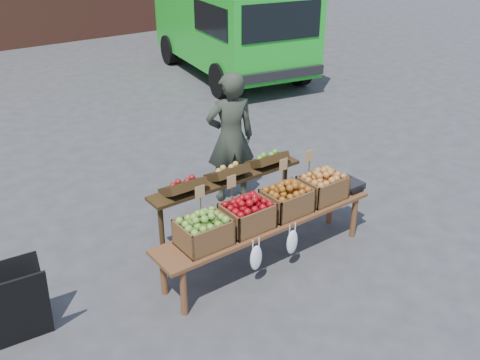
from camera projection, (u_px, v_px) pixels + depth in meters
ground at (259, 294)px, 5.58m from camera, size 80.00×80.00×0.00m
delivery_van at (230, 27)px, 12.71m from camera, size 3.16×5.40×2.27m
vendor at (231, 138)px, 7.07m from camera, size 0.76×0.63×1.80m
chalkboard_sign at (17, 306)px, 4.80m from camera, size 0.56×0.35×0.82m
back_table at (228, 199)px, 6.37m from camera, size 2.10×0.44×1.04m
display_bench at (267, 241)px, 5.97m from camera, size 2.70×0.56×0.57m
crate_golden_apples at (203, 232)px, 5.34m from camera, size 0.50×0.40×0.28m
crate_russet_pears at (247, 216)px, 5.63m from camera, size 0.50×0.40×0.28m
crate_red_apples at (287, 201)px, 5.92m from camera, size 0.50×0.40×0.28m
crate_green_apples at (322, 187)px, 6.22m from camera, size 0.50×0.40×0.28m
weighing_scale at (347, 185)px, 6.49m from camera, size 0.34×0.30×0.08m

